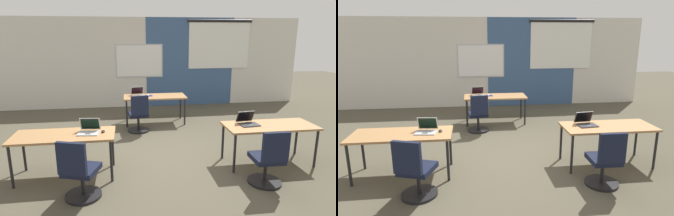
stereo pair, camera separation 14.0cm
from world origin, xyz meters
The scene contains 14 objects.
ground_plane centered at (0.00, 0.00, 0.00)m, with size 24.00×24.00×0.00m.
back_wall_assembly centered at (0.05, 4.20, 1.41)m, with size 10.00×0.27×2.80m.
desk_near_left centered at (-1.75, -0.60, 0.66)m, with size 1.60×0.70×0.72m.
desk_near_right centered at (1.75, -0.60, 0.66)m, with size 1.60×0.70×0.72m.
desk_far_center centered at (0.00, 2.20, 0.66)m, with size 1.60×0.70×0.72m.
laptop_far_left centered at (-0.43, 2.30, 0.77)m, with size 0.37×0.36×0.22m.
mousepad_far_left centered at (-0.17, 2.24, 0.72)m, with size 0.22×0.19×0.00m.
mouse_far_left centered at (-0.17, 2.24, 0.74)m, with size 0.06×0.10×0.03m.
chair_far_left centered at (-0.46, 1.48, 0.38)m, with size 0.52×0.56×0.92m.
laptop_near_left_inner centered at (-1.36, -0.57, 0.77)m, with size 0.36×0.33×0.23m.
mouse_near_left_inner centered at (-1.14, -0.58, 0.74)m, with size 0.06×0.10×0.03m.
chair_near_left_inner centered at (-1.42, -1.37, 0.38)m, with size 0.56×0.61×0.92m.
laptop_near_right_inner centered at (1.38, -0.52, 0.77)m, with size 0.36×0.35×0.22m.
chair_near_right_inner centered at (1.36, -1.37, 0.38)m, with size 0.52×0.54×0.92m.
Camera 2 is at (-0.61, -5.22, 2.26)m, focal length 31.12 mm.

